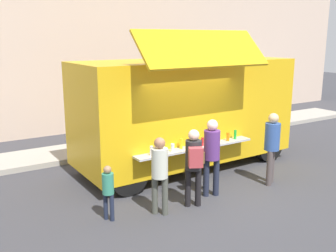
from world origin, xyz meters
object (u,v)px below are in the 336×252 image
customer_rear_waiting (160,169)px  customer_extra_browsing (272,142)px  food_truck_main (186,109)px  trash_bin (236,118)px  child_near_queue (108,188)px  customer_front_ordering (211,151)px  customer_mid_with_backpack (194,161)px

customer_rear_waiting → customer_extra_browsing: 3.10m
food_truck_main → customer_rear_waiting: bearing=-135.2°
food_truck_main → trash_bin: bearing=29.5°
trash_bin → customer_extra_browsing: 5.42m
trash_bin → customer_rear_waiting: 7.56m
child_near_queue → customer_front_ordering: bearing=-34.3°
customer_mid_with_backpack → customer_front_ordering: bearing=-41.6°
trash_bin → customer_rear_waiting: customer_rear_waiting is taller
food_truck_main → trash_bin: (3.90, 2.32, -1.10)m
customer_rear_waiting → customer_front_ordering: bearing=-36.6°
customer_mid_with_backpack → child_near_queue: (-1.74, 0.37, -0.35)m
trash_bin → customer_mid_with_backpack: customer_mid_with_backpack is taller
food_truck_main → customer_rear_waiting: 3.13m
customer_front_ordering → customer_rear_waiting: size_ratio=1.10×
customer_rear_waiting → food_truck_main: bearing=1.3°
food_truck_main → customer_extra_browsing: 2.47m
customer_rear_waiting → customer_extra_browsing: bearing=-44.6°
customer_front_ordering → customer_rear_waiting: (-1.43, -0.20, -0.08)m
food_truck_main → customer_front_ordering: size_ratio=3.41×
trash_bin → customer_rear_waiting: (-6.03, -4.53, 0.46)m
customer_extra_browsing → child_near_queue: 4.10m
trash_bin → customer_extra_browsing: customer_extra_browsing is taller
customer_rear_waiting → customer_extra_browsing: size_ratio=0.91×
food_truck_main → customer_front_ordering: 2.19m
customer_front_ordering → food_truck_main: bearing=2.3°
customer_mid_with_backpack → customer_rear_waiting: (-0.77, 0.07, -0.06)m
customer_front_ordering → customer_extra_browsing: (1.67, -0.20, 0.01)m
trash_bin → customer_rear_waiting: bearing=-143.1°
trash_bin → customer_rear_waiting: size_ratio=0.61×
child_near_queue → customer_extra_browsing: bearing=-36.1°
customer_front_ordering → customer_mid_with_backpack: bearing=133.7°
customer_front_ordering → customer_rear_waiting: 1.45m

